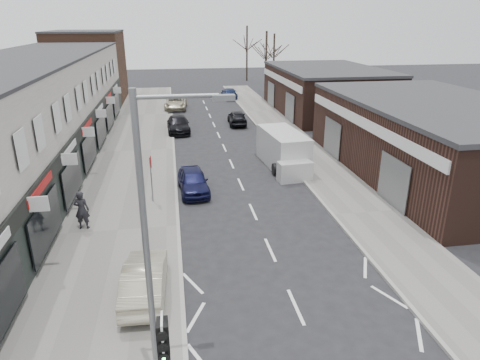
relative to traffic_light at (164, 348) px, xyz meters
name	(u,v)px	position (x,y,z in m)	size (l,w,h in m)	color
ground	(314,347)	(4.40, 2.02, -2.41)	(160.00, 160.00, 0.00)	black
pavement_left	(136,151)	(-2.35, 24.02, -2.35)	(5.50, 64.00, 0.12)	slate
pavement_right	(295,144)	(10.15, 24.02, -2.35)	(3.50, 64.00, 0.12)	slate
shop_terrace_left	(23,116)	(-9.10, 21.52, 1.14)	(8.00, 41.00, 7.10)	beige
brick_block_far	(88,68)	(-9.10, 47.02, 1.59)	(8.00, 10.00, 8.00)	#4E3021
right_unit_near	(435,140)	(16.90, 16.02, -0.16)	(10.00, 18.00, 4.50)	#351E18
right_unit_far	(326,91)	(16.90, 36.02, -0.16)	(10.00, 16.00, 4.50)	#351E18
tree_far_a	(265,92)	(13.40, 50.02, -2.41)	(3.60, 3.60, 8.00)	#382D26
tree_far_b	(273,86)	(15.90, 56.02, -2.41)	(3.60, 3.60, 7.50)	#382D26
tree_far_c	(247,81)	(12.90, 62.02, -2.41)	(3.60, 3.60, 8.50)	#382D26
traffic_light	(164,348)	(0.00, 0.00, 0.00)	(0.28, 0.60, 3.10)	slate
street_lamp	(153,237)	(-0.13, 1.22, 2.20)	(2.23, 0.22, 8.00)	slate
warning_sign	(151,165)	(-0.76, 14.02, -0.21)	(0.12, 0.80, 2.70)	slate
white_van	(284,151)	(7.80, 18.89, -1.29)	(2.63, 6.30, 2.38)	silver
sedan_on_pavement	(145,279)	(-0.80, 5.40, -1.63)	(1.41, 4.05, 1.34)	#ADA68A
pedestrian	(82,210)	(-3.95, 11.24, -1.35)	(0.69, 0.45, 1.90)	black
parked_car_left_a	(193,181)	(1.49, 15.29, -1.73)	(1.61, 4.00, 1.36)	#121439
parked_car_left_b	(178,124)	(1.00, 29.72, -1.73)	(1.92, 4.73, 1.37)	black
parked_car_left_c	(176,103)	(1.00, 40.33, -1.71)	(2.33, 5.04, 1.40)	#B7AD92
parked_car_right_a	(280,149)	(7.90, 20.36, -1.63)	(1.67, 4.78, 1.57)	white
parked_car_right_b	(237,118)	(6.60, 31.64, -1.73)	(1.61, 4.01, 1.37)	black
parked_car_right_c	(229,93)	(7.84, 46.15, -1.77)	(1.80, 4.43, 1.28)	#162145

